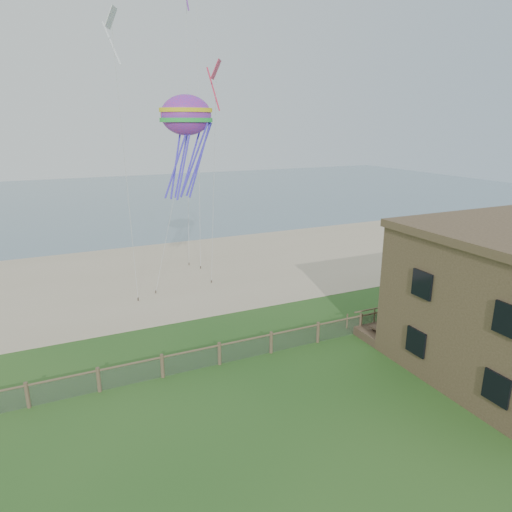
% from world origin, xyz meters
% --- Properties ---
extents(ground, '(160.00, 160.00, 0.00)m').
position_xyz_m(ground, '(0.00, 0.00, 0.00)').
color(ground, '#224E1A').
rests_on(ground, ground).
extents(sand_beach, '(72.00, 20.00, 0.02)m').
position_xyz_m(sand_beach, '(0.00, 22.00, 0.00)').
color(sand_beach, tan).
rests_on(sand_beach, ground).
extents(ocean, '(160.00, 68.00, 0.02)m').
position_xyz_m(ocean, '(0.00, 66.00, 0.00)').
color(ocean, slate).
rests_on(ocean, ground).
extents(chainlink_fence, '(36.20, 0.20, 1.25)m').
position_xyz_m(chainlink_fence, '(0.00, 6.00, 0.55)').
color(chainlink_fence, brown).
rests_on(chainlink_fence, ground).
extents(motel_deck, '(15.00, 2.00, 0.50)m').
position_xyz_m(motel_deck, '(13.00, 5.00, 0.25)').
color(motel_deck, brown).
rests_on(motel_deck, ground).
extents(picnic_table, '(1.98, 1.59, 0.78)m').
position_xyz_m(picnic_table, '(6.98, 5.00, 0.39)').
color(picnic_table, brown).
rests_on(picnic_table, ground).
extents(octopus_kite, '(3.93, 3.27, 6.97)m').
position_xyz_m(octopus_kite, '(-1.68, 14.75, 10.84)').
color(octopus_kite, '#FF286F').
extents(kite_white, '(1.99, 1.71, 2.54)m').
position_xyz_m(kite_white, '(-6.08, 12.81, 16.74)').
color(kite_white, silver).
extents(kite_red, '(2.07, 1.90, 2.55)m').
position_xyz_m(kite_red, '(0.18, 14.25, 14.70)').
color(kite_red, '#E0274A').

